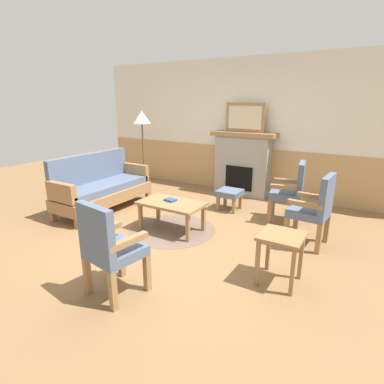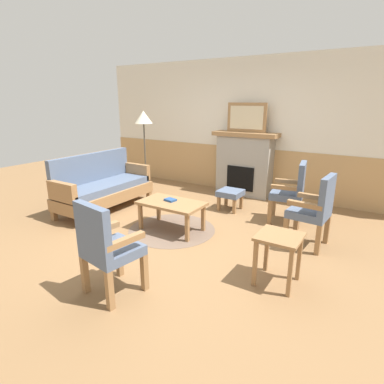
% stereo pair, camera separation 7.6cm
% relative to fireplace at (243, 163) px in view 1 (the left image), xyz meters
% --- Properties ---
extents(ground_plane, '(14.00, 14.00, 0.00)m').
position_rel_fireplace_xyz_m(ground_plane, '(0.00, -2.35, -0.65)').
color(ground_plane, olive).
extents(wall_back, '(7.20, 0.14, 2.70)m').
position_rel_fireplace_xyz_m(wall_back, '(0.00, 0.25, 0.66)').
color(wall_back, silver).
rests_on(wall_back, ground_plane).
extents(fireplace, '(1.30, 0.44, 1.28)m').
position_rel_fireplace_xyz_m(fireplace, '(0.00, 0.00, 0.00)').
color(fireplace, gray).
rests_on(fireplace, ground_plane).
extents(framed_picture, '(0.80, 0.04, 0.56)m').
position_rel_fireplace_xyz_m(framed_picture, '(0.00, 0.00, 0.91)').
color(framed_picture, olive).
rests_on(framed_picture, fireplace).
extents(couch, '(0.70, 1.80, 0.98)m').
position_rel_fireplace_xyz_m(couch, '(-1.78, -2.15, -0.26)').
color(couch, olive).
rests_on(couch, ground_plane).
extents(coffee_table, '(0.96, 0.56, 0.44)m').
position_rel_fireplace_xyz_m(coffee_table, '(-0.18, -2.29, -0.27)').
color(coffee_table, olive).
rests_on(coffee_table, ground_plane).
extents(round_rug, '(1.31, 1.31, 0.01)m').
position_rel_fireplace_xyz_m(round_rug, '(-0.18, -2.29, -0.65)').
color(round_rug, brown).
rests_on(round_rug, ground_plane).
extents(book_on_table, '(0.18, 0.15, 0.03)m').
position_rel_fireplace_xyz_m(book_on_table, '(-0.23, -2.25, -0.20)').
color(book_on_table, navy).
rests_on(book_on_table, coffee_table).
extents(footstool, '(0.40, 0.40, 0.36)m').
position_rel_fireplace_xyz_m(footstool, '(0.18, -1.00, -0.37)').
color(footstool, olive).
rests_on(footstool, ground_plane).
extents(armchair_near_fireplace, '(0.55, 0.55, 0.98)m').
position_rel_fireplace_xyz_m(armchair_near_fireplace, '(1.24, -1.04, -0.11)').
color(armchair_near_fireplace, olive).
rests_on(armchair_near_fireplace, ground_plane).
extents(armchair_by_window_left, '(0.52, 0.52, 0.98)m').
position_rel_fireplace_xyz_m(armchair_by_window_left, '(1.72, -1.73, -0.11)').
color(armchair_by_window_left, olive).
rests_on(armchair_by_window_left, ground_plane).
extents(armchair_front_left, '(0.55, 0.55, 0.98)m').
position_rel_fireplace_xyz_m(armchair_front_left, '(0.24, -3.94, -0.11)').
color(armchair_front_left, olive).
rests_on(armchair_front_left, ground_plane).
extents(side_table, '(0.44, 0.44, 0.55)m').
position_rel_fireplace_xyz_m(side_table, '(1.60, -2.84, -0.22)').
color(side_table, olive).
rests_on(side_table, ground_plane).
extents(floor_lamp_by_couch, '(0.36, 0.36, 1.68)m').
position_rel_fireplace_xyz_m(floor_lamp_by_couch, '(-1.86, -0.88, 0.80)').
color(floor_lamp_by_couch, '#332D28').
rests_on(floor_lamp_by_couch, ground_plane).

